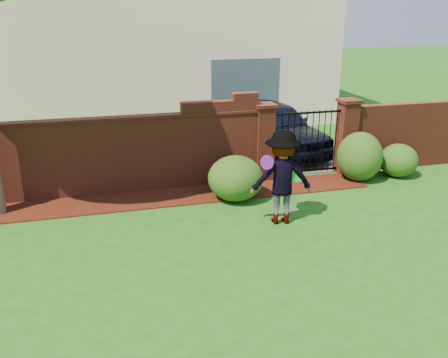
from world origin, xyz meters
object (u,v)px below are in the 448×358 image
object	(u,v)px
frisbee_purple	(267,162)
man	(282,178)
car	(278,128)
frisbee_green	(297,176)

from	to	relation	value
frisbee_purple	man	bearing A→B (deg)	23.01
car	frisbee_purple	distance (m)	5.17
car	frisbee_purple	size ratio (longest dim) A/B	15.84
frisbee_purple	frisbee_green	world-z (taller)	frisbee_purple
frisbee_green	frisbee_purple	bearing A→B (deg)	-174.11
car	man	xyz separation A→B (m)	(-1.67, -4.56, 0.19)
frisbee_purple	frisbee_green	xyz separation A→B (m)	(0.64, 0.07, -0.34)
man	frisbee_purple	xyz separation A→B (m)	(-0.37, -0.16, 0.39)
car	frisbee_green	bearing A→B (deg)	-118.65
car	frisbee_green	world-z (taller)	car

